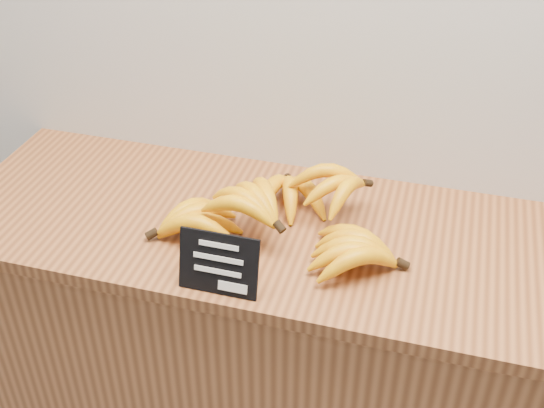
# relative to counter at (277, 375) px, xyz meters

# --- Properties ---
(counter) EXTENTS (1.37, 0.50, 0.90)m
(counter) POSITION_rel_counter_xyz_m (0.00, 0.00, 0.00)
(counter) COLOR #A76436
(counter) RESTS_ON ground
(counter_top) EXTENTS (1.47, 0.54, 0.03)m
(counter_top) POSITION_rel_counter_xyz_m (0.00, 0.00, 0.47)
(counter_top) COLOR #94572E
(counter_top) RESTS_ON counter
(chalkboard_sign) EXTENTS (0.16, 0.04, 0.12)m
(chalkboard_sign) POSITION_rel_counter_xyz_m (-0.05, -0.23, 0.54)
(chalkboard_sign) COLOR black
(chalkboard_sign) RESTS_ON counter_top
(banana_pile) EXTENTS (0.54, 0.38, 0.12)m
(banana_pile) POSITION_rel_counter_xyz_m (0.01, -0.03, 0.53)
(banana_pile) COLOR #EBA609
(banana_pile) RESTS_ON counter_top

